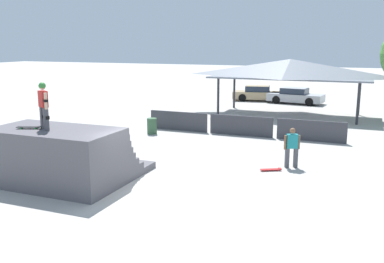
{
  "coord_description": "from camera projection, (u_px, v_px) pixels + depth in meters",
  "views": [
    {
      "loc": [
        6.36,
        -11.95,
        4.78
      ],
      "look_at": [
        -0.37,
        4.66,
        1.08
      ],
      "focal_mm": 40.0,
      "sensor_mm": 36.0,
      "label": 1
    }
  ],
  "objects": [
    {
      "name": "parked_car_silver",
      "position": [
        295.0,
        96.0,
        34.49
      ],
      "size": [
        4.54,
        2.3,
        1.27
      ],
      "rotation": [
        0.0,
        0.0,
        -0.13
      ],
      "color": "#A8AAAF",
      "rests_on": "ground"
    },
    {
      "name": "bystander_walking",
      "position": [
        292.0,
        146.0,
        16.61
      ],
      "size": [
        0.61,
        0.38,
        1.58
      ],
      "rotation": [
        0.0,
        0.0,
        3.6
      ],
      "color": "#4C4C51",
      "rests_on": "ground"
    },
    {
      "name": "pavilion_shelter",
      "position": [
        290.0,
        69.0,
        28.35
      ],
      "size": [
        10.33,
        4.44,
        3.77
      ],
      "color": "#2D2D33",
      "rests_on": "ground"
    },
    {
      "name": "parked_car_tan",
      "position": [
        258.0,
        94.0,
        36.18
      ],
      "size": [
        4.59,
        2.49,
        1.27
      ],
      "rotation": [
        0.0,
        0.0,
        0.2
      ],
      "color": "tan",
      "rests_on": "ground"
    },
    {
      "name": "skater_on_deck",
      "position": [
        43.0,
        103.0,
        14.09
      ],
      "size": [
        0.65,
        0.47,
        1.58
      ],
      "rotation": [
        0.0,
        0.0,
        -0.54
      ],
      "color": "#4C4C51",
      "rests_on": "quarter_pipe_ramp"
    },
    {
      "name": "barrier_fence",
      "position": [
        241.0,
        126.0,
        22.54
      ],
      "size": [
        10.6,
        0.12,
        1.05
      ],
      "color": "#3D3D42",
      "rests_on": "ground"
    },
    {
      "name": "ground_plane",
      "position": [
        150.0,
        190.0,
        14.16
      ],
      "size": [
        160.0,
        160.0,
        0.0
      ],
      "primitive_type": "plane",
      "color": "#ADA8A0"
    },
    {
      "name": "trash_bin",
      "position": [
        152.0,
        126.0,
        22.94
      ],
      "size": [
        0.52,
        0.52,
        0.85
      ],
      "primitive_type": "cylinder",
      "color": "#385B3D",
      "rests_on": "ground"
    },
    {
      "name": "skateboard_on_deck",
      "position": [
        30.0,
        127.0,
        14.39
      ],
      "size": [
        0.84,
        0.48,
        0.09
      ],
      "rotation": [
        0.0,
        0.0,
        0.36
      ],
      "color": "green",
      "rests_on": "quarter_pipe_ramp"
    },
    {
      "name": "skateboard_on_ground",
      "position": [
        272.0,
        169.0,
        16.33
      ],
      "size": [
        0.81,
        0.57,
        0.09
      ],
      "rotation": [
        0.0,
        0.0,
        0.51
      ],
      "color": "red",
      "rests_on": "ground"
    },
    {
      "name": "quarter_pipe_ramp",
      "position": [
        62.0,
        158.0,
        14.89
      ],
      "size": [
        4.44,
        4.28,
        1.96
      ],
      "color": "#565459",
      "rests_on": "ground"
    }
  ]
}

